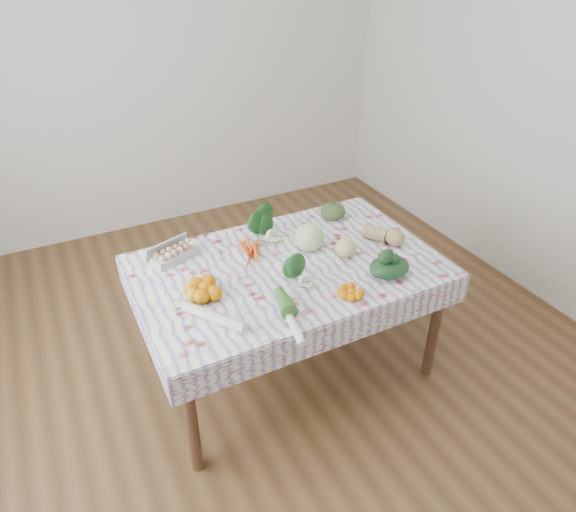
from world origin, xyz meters
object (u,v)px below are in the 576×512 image
object	(u,v)px
kabocha_squash	(333,211)
dining_table	(288,277)
grapefruit	(346,248)
cabbage	(310,237)
butternut_squash	(385,234)
egg_carton	(176,254)

from	to	relation	value
kabocha_squash	dining_table	bearing A→B (deg)	-145.01
grapefruit	kabocha_squash	bearing A→B (deg)	67.80
dining_table	grapefruit	size ratio (longest dim) A/B	13.75
cabbage	butternut_squash	xyz separation A→B (m)	(0.44, -0.13, -0.03)
cabbage	grapefruit	xyz separation A→B (m)	(0.15, -0.16, -0.02)
cabbage	butternut_squash	distance (m)	0.45
butternut_squash	grapefruit	bearing A→B (deg)	154.80
egg_carton	butternut_squash	bearing A→B (deg)	-37.53
dining_table	kabocha_squash	world-z (taller)	kabocha_squash
dining_table	cabbage	world-z (taller)	cabbage
butternut_squash	grapefruit	size ratio (longest dim) A/B	2.05
kabocha_squash	butternut_squash	xyz separation A→B (m)	(0.12, -0.39, 0.00)
egg_carton	butternut_squash	xyz separation A→B (m)	(1.16, -0.37, 0.02)
kabocha_squash	grapefruit	size ratio (longest dim) A/B	1.38
butternut_squash	egg_carton	bearing A→B (deg)	130.99
kabocha_squash	butternut_squash	world-z (taller)	butternut_squash
egg_carton	kabocha_squash	xyz separation A→B (m)	(1.04, 0.02, 0.02)
kabocha_squash	cabbage	world-z (taller)	cabbage
kabocha_squash	grapefruit	bearing A→B (deg)	-112.20
egg_carton	butternut_squash	distance (m)	1.21
butternut_squash	kabocha_squash	bearing A→B (deg)	75.84
cabbage	grapefruit	bearing A→B (deg)	-47.33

